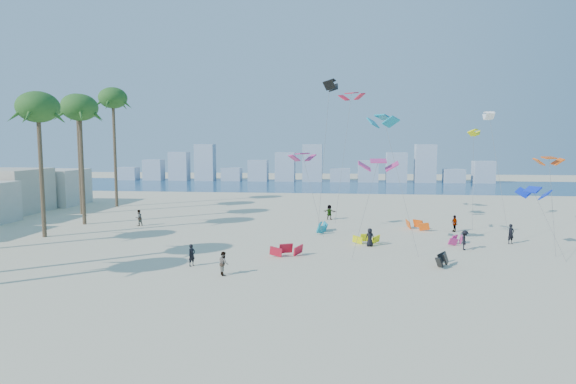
# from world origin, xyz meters

# --- Properties ---
(ground) EXTENTS (220.00, 220.00, 0.00)m
(ground) POSITION_xyz_m (0.00, 0.00, 0.00)
(ground) COLOR beige
(ground) RESTS_ON ground
(ocean) EXTENTS (220.00, 220.00, 0.00)m
(ocean) POSITION_xyz_m (0.00, 72.00, 0.01)
(ocean) COLOR navy
(ocean) RESTS_ON ground
(kitesurfer_near) EXTENTS (0.62, 0.69, 1.59)m
(kitesurfer_near) POSITION_xyz_m (-3.00, 7.19, 0.80)
(kitesurfer_near) COLOR black
(kitesurfer_near) RESTS_ON ground
(kitesurfer_mid) EXTENTS (0.88, 0.96, 1.59)m
(kitesurfer_mid) POSITION_xyz_m (-0.17, 5.17, 0.79)
(kitesurfer_mid) COLOR gray
(kitesurfer_mid) RESTS_ON ground
(kitesurfers_far) EXTENTS (37.01, 15.49, 1.74)m
(kitesurfers_far) POSITION_xyz_m (8.56, 21.37, 0.84)
(kitesurfers_far) COLOR black
(kitesurfers_far) RESTS_ON ground
(grounded_kites) EXTENTS (16.70, 17.31, 0.90)m
(grounded_kites) POSITION_xyz_m (10.59, 16.89, 0.42)
(grounded_kites) COLOR red
(grounded_kites) RESTS_ON ground
(flying_kites) EXTENTS (24.78, 22.62, 15.54)m
(flying_kites) POSITION_xyz_m (12.81, 20.99, 10.54)
(flying_kites) COLOR #D12E81
(flying_kites) RESTS_ON ground
(palm_row) EXTENTS (9.36, 44.80, 16.24)m
(palm_row) POSITION_xyz_m (-21.57, 16.20, 12.04)
(palm_row) COLOR brown
(palm_row) RESTS_ON ground
(distant_skyline) EXTENTS (85.00, 3.00, 8.40)m
(distant_skyline) POSITION_xyz_m (-1.19, 82.00, 3.09)
(distant_skyline) COLOR #9EADBF
(distant_skyline) RESTS_ON ground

